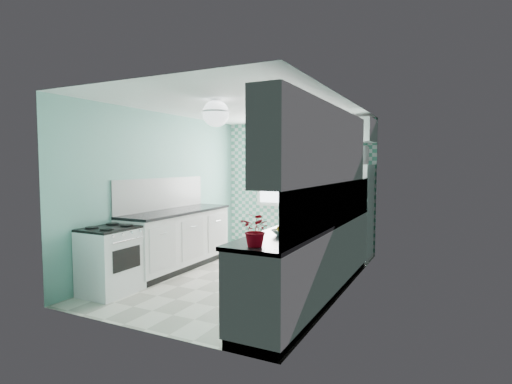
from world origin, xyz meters
The scene contains 26 objects.
floor centered at (0.00, 0.00, -0.01)m, with size 3.00×4.40×0.02m, color white.
ceiling centered at (0.00, 0.00, 2.51)m, with size 3.00×4.40×0.02m, color white.
wall_back centered at (0.00, 2.21, 1.25)m, with size 3.00×0.02×2.50m, color #72B2A3.
wall_front centered at (0.00, -2.21, 1.25)m, with size 3.00×0.02×2.50m, color #72B2A3.
wall_left centered at (-1.51, 0.00, 1.25)m, with size 0.02×4.40×2.50m, color #72B2A3.
wall_right centered at (1.51, 0.00, 1.25)m, with size 0.02×4.40×2.50m, color #72B2A3.
accent_wall centered at (0.00, 2.19, 1.25)m, with size 3.00×0.01×2.50m, color #54A38A.
window centered at (-0.35, 2.16, 1.55)m, with size 1.04×0.05×1.44m.
backsplash_right centered at (1.49, -0.40, 1.20)m, with size 0.02×3.60×0.51m, color white.
backsplash_left centered at (-1.49, -0.07, 1.20)m, with size 0.02×2.15×0.51m, color white.
upper_cabinets_right centered at (1.33, -0.60, 1.90)m, with size 0.33×3.20×0.90m, color white.
upper_cabinet_fridge centered at (1.30, 1.83, 2.25)m, with size 0.40×0.74×0.40m, color white.
ceiling_light centered at (0.00, -0.80, 2.32)m, with size 0.34×0.34×0.35m.
base_cabinets_right centered at (1.20, -0.40, 0.45)m, with size 0.60×3.60×0.90m, color white.
countertop_right centered at (1.19, -0.40, 0.92)m, with size 0.63×3.60×0.04m, color black.
base_cabinets_left centered at (-1.20, -0.07, 0.45)m, with size 0.60×2.15×0.90m, color white.
countertop_left centered at (-1.19, -0.07, 0.92)m, with size 0.63×2.15×0.04m, color black.
fridge centered at (1.11, 1.82, 0.83)m, with size 0.73×0.72×1.67m.
stove centered at (-1.20, -1.46, 0.45)m, with size 0.56×0.70×0.85m.
sink centered at (1.20, 0.41, 0.93)m, with size 0.45×0.38×0.53m.
rug centered at (0.24, 0.42, 0.01)m, with size 0.78×1.12×0.02m, color #67000F.
dish_towel centered at (0.89, 0.57, 0.48)m, with size 0.02×0.26×0.40m, color #56B5A0.
fruit_bowl centered at (1.20, -1.40, 0.97)m, with size 0.25×0.25×0.06m, color silver.
potted_plant centered at (1.20, -2.05, 1.09)m, with size 0.28×0.24×0.31m, color #AD2231.
soap_bottle centered at (1.25, 0.83, 1.03)m, with size 0.08×0.08×0.17m, color #8BABB3.
microwave centered at (1.11, 1.82, 1.82)m, with size 0.56×0.38×0.31m, color white.
Camera 1 is at (2.76, -5.18, 1.67)m, focal length 28.00 mm.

